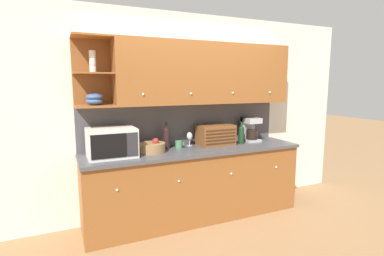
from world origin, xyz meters
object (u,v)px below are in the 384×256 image
fruit_basket (152,147)px  wine_bottle (166,137)px  mug (179,144)px  wine_glass (190,137)px  bread_box (215,135)px  microwave (112,142)px  coffee_maker (250,129)px  second_wine_bottle (241,134)px

fruit_basket → wine_bottle: wine_bottle is taller
fruit_basket → mug: 0.39m
mug → wine_glass: bearing=23.2°
wine_bottle → wine_glass: wine_bottle is taller
fruit_basket → bread_box: size_ratio=0.67×
microwave → coffee_maker: (1.94, 0.13, 0.01)m
bread_box → second_wine_bottle: second_wine_bottle is taller
mug → bread_box: size_ratio=0.21×
microwave → fruit_basket: size_ratio=1.65×
wine_bottle → second_wine_bottle: size_ratio=1.11×
wine_bottle → fruit_basket: bearing=-152.6°
wine_glass → bread_box: 0.35m
microwave → coffee_maker: 1.94m
wine_bottle → mug: size_ratio=3.32×
wine_bottle → bread_box: 0.67m
wine_bottle → mug: wine_bottle is taller
microwave → fruit_basket: (0.47, 0.02, -0.10)m
fruit_basket → bread_box: bearing=5.1°
bread_box → coffee_maker: 0.58m
mug → coffee_maker: 1.10m
bread_box → coffee_maker: bearing=3.0°
second_wine_bottle → coffee_maker: (0.22, 0.11, 0.03)m
wine_bottle → wine_glass: 0.34m
coffee_maker → wine_glass: bearing=176.8°
wine_bottle → wine_glass: size_ratio=1.84×
fruit_basket → second_wine_bottle: size_ratio=1.06×
mug → second_wine_bottle: bearing=-5.5°
fruit_basket → wine_bottle: bearing=27.4°
mug → second_wine_bottle: 0.88m
microwave → bread_box: size_ratio=1.11×
microwave → second_wine_bottle: microwave is taller
coffee_maker → bread_box: bearing=-177.0°
bread_box → coffee_maker: coffee_maker is taller
second_wine_bottle → fruit_basket: bearing=-180.0°
mug → coffee_maker: bearing=1.3°
microwave → mug: bearing=7.2°
second_wine_bottle → wine_glass: bearing=166.9°
fruit_basket → coffee_maker: bearing=4.3°
microwave → second_wine_bottle: (1.72, 0.02, -0.03)m
bread_box → second_wine_bottle: 0.36m
coffee_maker → mug: bearing=-178.7°
wine_bottle → second_wine_bottle: (1.03, -0.11, -0.01)m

